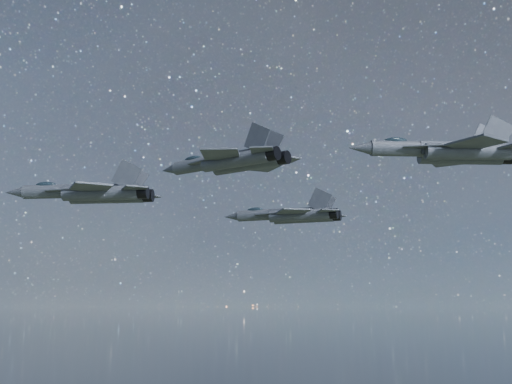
# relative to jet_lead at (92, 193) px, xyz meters

# --- Properties ---
(jet_lead) EXTENTS (19.32, 13.48, 4.86)m
(jet_lead) POSITION_rel_jet_lead_xyz_m (0.00, 0.00, 0.00)
(jet_lead) COLOR #353A43
(jet_left) EXTENTS (18.90, 13.22, 4.76)m
(jet_left) POSITION_rel_jet_lead_xyz_m (20.56, 22.11, -0.17)
(jet_left) COLOR #353A43
(jet_right) EXTENTS (15.03, 9.98, 3.82)m
(jet_right) POSITION_rel_jet_lead_xyz_m (20.85, -12.08, -0.18)
(jet_right) COLOR #353A43
(jet_slot) EXTENTS (19.09, 12.90, 4.81)m
(jet_slot) POSITION_rel_jet_lead_xyz_m (41.53, 0.62, 2.77)
(jet_slot) COLOR #353A43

